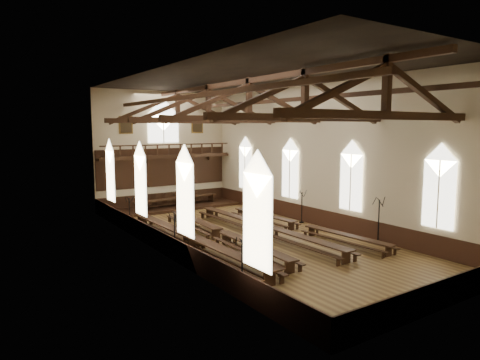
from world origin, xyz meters
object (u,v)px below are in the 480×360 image
(candelabrum_left_near, at_px, (242,277))
(candelabrum_right_mid, at_px, (302,213))
(candelabrum_left_far, at_px, (130,219))
(candelabrum_right_far, at_px, (262,203))
(refectory_row_a, at_px, (191,239))
(candelabrum_left_mid, at_px, (175,242))
(refectory_row_d, at_px, (301,226))
(dais, at_px, (177,207))
(candelabrum_right_near, at_px, (378,230))
(high_table, at_px, (177,199))
(refectory_row_c, at_px, (264,227))
(refectory_row_b, at_px, (221,233))

(candelabrum_left_near, height_order, candelabrum_right_mid, candelabrum_left_near)
(candelabrum_left_far, xyz_separation_m, candelabrum_right_far, (11.10, -0.09, 0.02))
(refectory_row_a, distance_m, candelabrum_right_mid, 9.95)
(candelabrum_left_near, relative_size, candelabrum_left_mid, 1.02)
(candelabrum_right_mid, bearing_deg, refectory_row_a, -170.88)
(candelabrum_right_mid, bearing_deg, refectory_row_d, -132.68)
(dais, height_order, candelabrum_right_near, candelabrum_right_near)
(high_table, bearing_deg, candelabrum_left_mid, -115.90)
(candelabrum_left_near, xyz_separation_m, candelabrum_right_far, (11.10, 13.56, -0.02))
(high_table, xyz_separation_m, candelabrum_left_far, (-6.01, -5.22, -0.12))
(refectory_row_c, xyz_separation_m, candelabrum_right_mid, (4.55, 1.48, 0.18))
(refectory_row_a, distance_m, high_table, 12.67)
(high_table, height_order, candelabrum_right_far, candelabrum_right_far)
(refectory_row_c, bearing_deg, dais, 92.68)
(refectory_row_a, bearing_deg, refectory_row_d, -5.25)
(candelabrum_right_far, bearing_deg, high_table, 133.78)
(refectory_row_a, relative_size, candelabrum_left_mid, 6.25)
(candelabrum_right_near, distance_m, candelabrum_right_mid, 6.76)
(candelabrum_left_far, bearing_deg, refectory_row_d, -38.86)
(refectory_row_b, height_order, candelabrum_right_far, candelabrum_right_far)
(high_table, distance_m, candelabrum_left_far, 7.96)
(candelabrum_right_near, bearing_deg, candelabrum_right_mid, 90.00)
(refectory_row_c, distance_m, candelabrum_left_near, 9.75)
(refectory_row_c, bearing_deg, high_table, 92.68)
(candelabrum_right_mid, bearing_deg, candelabrum_right_near, -90.00)
(dais, distance_m, candelabrum_right_far, 7.39)
(candelabrum_left_far, bearing_deg, candelabrum_right_far, -0.49)
(refectory_row_a, relative_size, candelabrum_left_far, 6.51)
(candelabrum_left_near, bearing_deg, refectory_row_a, 79.86)
(candelabrum_left_near, bearing_deg, candelabrum_right_near, 9.90)
(refectory_row_d, distance_m, candelabrum_left_far, 11.55)
(candelabrum_right_near, bearing_deg, refectory_row_d, 115.24)
(refectory_row_b, distance_m, high_table, 11.60)
(candelabrum_left_far, relative_size, candelabrum_right_far, 0.97)
(dais, height_order, candelabrum_left_mid, candelabrum_left_mid)
(candelabrum_left_mid, height_order, candelabrum_right_near, candelabrum_right_near)
(candelabrum_right_mid, relative_size, candelabrum_right_far, 1.01)
(refectory_row_a, height_order, candelabrum_right_near, candelabrum_right_near)
(refectory_row_b, xyz_separation_m, candelabrum_left_near, (-3.56, -7.54, 0.22))
(candelabrum_left_far, distance_m, candelabrum_right_near, 16.14)
(refectory_row_a, relative_size, dais, 1.31)
(candelabrum_left_near, distance_m, candelabrum_right_mid, 14.10)
(refectory_row_b, bearing_deg, candelabrum_right_mid, 8.76)
(candelabrum_left_mid, bearing_deg, high_table, 64.10)
(dais, xyz_separation_m, candelabrum_left_near, (-6.01, -18.88, 0.64))
(candelabrum_left_mid, relative_size, candelabrum_right_near, 0.85)
(candelabrum_left_mid, bearing_deg, refectory_row_b, 16.18)
(dais, relative_size, candelabrum_right_mid, 4.75)
(candelabrum_right_far, bearing_deg, refectory_row_d, -106.43)
(candelabrum_left_far, relative_size, candelabrum_right_near, 0.82)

